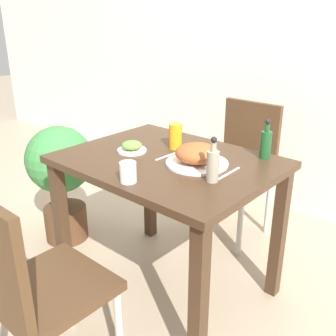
{
  "coord_description": "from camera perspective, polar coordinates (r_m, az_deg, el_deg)",
  "views": [
    {
      "loc": [
        1.18,
        -1.35,
        1.43
      ],
      "look_at": [
        0.0,
        0.0,
        0.71
      ],
      "focal_mm": 42.0,
      "sensor_mm": 36.0,
      "label": 1
    }
  ],
  "objects": [
    {
      "name": "side_plate",
      "position": [
        2.01,
        -5.28,
        3.04
      ],
      "size": [
        0.15,
        0.15,
        0.06
      ],
      "color": "white",
      "rests_on": "dining_table"
    },
    {
      "name": "food_plate",
      "position": [
        1.83,
        4.26,
        1.84
      ],
      "size": [
        0.29,
        0.29,
        0.1
      ],
      "color": "white",
      "rests_on": "dining_table"
    },
    {
      "name": "chair_near",
      "position": [
        1.59,
        -19.4,
        -15.49
      ],
      "size": [
        0.42,
        0.42,
        0.89
      ],
      "rotation": [
        0.0,
        0.0,
        3.14
      ],
      "color": "#4C331E",
      "rests_on": "ground_plane"
    },
    {
      "name": "fork_utensil",
      "position": [
        1.95,
        0.09,
        1.84
      ],
      "size": [
        0.02,
        0.18,
        0.0
      ],
      "rotation": [
        0.0,
        0.0,
        1.54
      ],
      "color": "silver",
      "rests_on": "dining_table"
    },
    {
      "name": "chair_far",
      "position": [
        2.64,
        10.45,
        0.76
      ],
      "size": [
        0.42,
        0.42,
        0.89
      ],
      "color": "#4C331E",
      "rests_on": "ground_plane"
    },
    {
      "name": "dining_table",
      "position": [
        1.96,
        -0.0,
        -1.91
      ],
      "size": [
        1.02,
        0.78,
        0.76
      ],
      "color": "#3D2819",
      "rests_on": "ground_plane"
    },
    {
      "name": "sauce_bottle",
      "position": [
        1.64,
        6.52,
        0.53
      ],
      "size": [
        0.05,
        0.05,
        0.2
      ],
      "color": "gray",
      "rests_on": "dining_table"
    },
    {
      "name": "potted_plant_left",
      "position": [
        2.59,
        -15.31,
        -0.57
      ],
      "size": [
        0.42,
        0.42,
        0.78
      ],
      "color": "#51331E",
      "rests_on": "ground_plane"
    },
    {
      "name": "condiment_bottle",
      "position": [
        1.95,
        13.99,
        3.53
      ],
      "size": [
        0.05,
        0.05,
        0.2
      ],
      "color": "#194C23",
      "rests_on": "dining_table"
    },
    {
      "name": "juice_glass",
      "position": [
        2.04,
        1.08,
        4.64
      ],
      "size": [
        0.07,
        0.07,
        0.13
      ],
      "color": "orange",
      "rests_on": "dining_table"
    },
    {
      "name": "drink_cup",
      "position": [
        1.64,
        -5.81,
        -0.61
      ],
      "size": [
        0.07,
        0.07,
        0.09
      ],
      "color": "white",
      "rests_on": "dining_table"
    },
    {
      "name": "spoon_utensil",
      "position": [
        1.75,
        8.82,
        -0.79
      ],
      "size": [
        0.01,
        0.18,
        0.0
      ],
      "rotation": [
        0.0,
        0.0,
        1.6
      ],
      "color": "silver",
      "rests_on": "dining_table"
    },
    {
      "name": "ground_plane",
      "position": [
        2.29,
        -0.0,
        -16.78
      ],
      "size": [
        16.0,
        16.0,
        0.0
      ],
      "primitive_type": "plane",
      "color": "tan"
    },
    {
      "name": "wall_back",
      "position": [
        2.94,
        18.47,
        18.23
      ],
      "size": [
        8.0,
        0.05,
        2.6
      ],
      "color": "silver",
      "rests_on": "ground_plane"
    }
  ]
}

